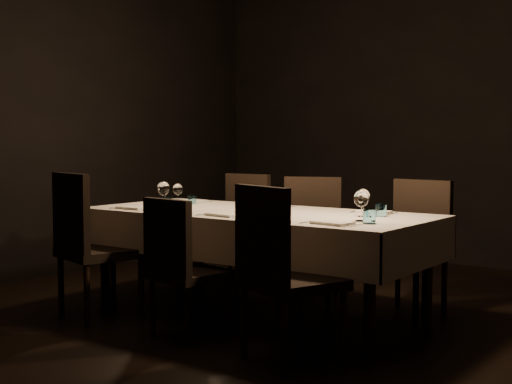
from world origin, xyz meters
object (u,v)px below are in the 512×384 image
Objects in this scene: chair_far_left at (240,225)px; chair_near_left at (88,240)px; chair_far_right at (413,241)px; chair_near_right at (280,267)px; dining_table at (256,222)px; chair_near_center at (180,261)px; chair_far_center at (310,232)px.

chair_near_left is at bearing -94.01° from chair_far_left.
chair_far_left is at bearing -175.63° from chair_far_right.
chair_near_right is at bearing -45.69° from chair_far_left.
chair_far_right reaches higher than dining_table.
chair_far_right is (0.88, 0.74, -0.15)m from dining_table.
chair_near_right is at bearing -87.08° from chair_far_right.
chair_near_right is 1.04× the size of chair_far_left.
chair_near_left is at bearing -140.78° from dining_table.
chair_near_left reaches higher than chair_far_left.
chair_near_left is at bearing 9.06° from chair_near_center.
chair_near_right is 1.04× the size of chair_far_right.
chair_far_left is at bearing 133.47° from dining_table.
dining_table is 1.11m from chair_near_right.
chair_far_right is at bearing 39.93° from dining_table.
dining_table is 0.78m from chair_near_center.
chair_near_center is 0.81m from chair_near_right.
chair_far_left is at bearing 152.36° from chair_far_center.
chair_near_left is 1.15× the size of chair_near_center.
chair_far_right is at bearing -125.81° from chair_near_left.
chair_near_left is 1.07× the size of chair_far_left.
chair_near_center is at bearing -63.99° from chair_far_left.
chair_far_center is (0.92, 1.49, -0.03)m from chair_near_left.
dining_table is at bearing -132.64° from chair_far_right.
chair_near_center is at bearing -93.41° from dining_table.
chair_far_center is (0.78, -0.09, -0.00)m from chair_far_left.
chair_near_center is 0.92× the size of chair_far_right.
chair_near_left is 2.33m from chair_far_right.
dining_table is 1.15m from chair_far_left.
chair_far_center is at bearing -107.03° from chair_near_left.
chair_near_center reaches higher than dining_table.
chair_near_center is 0.93× the size of chair_far_center.
chair_near_left reaches higher than chair_far_center.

